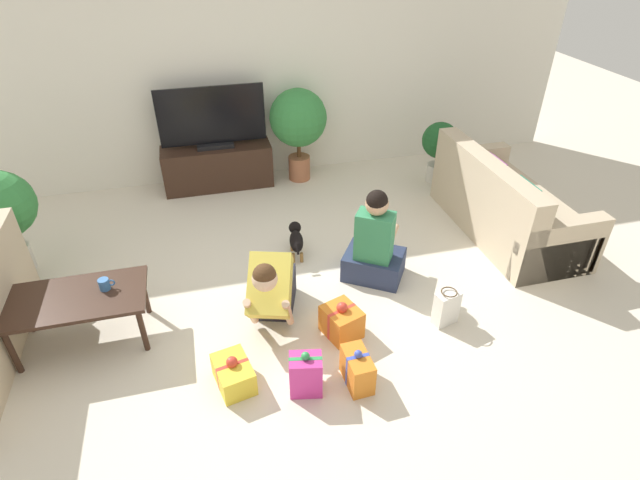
{
  "coord_description": "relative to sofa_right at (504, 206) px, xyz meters",
  "views": [
    {
      "loc": [
        -0.51,
        -3.24,
        2.84
      ],
      "look_at": [
        0.38,
        0.23,
        0.45
      ],
      "focal_mm": 28.0,
      "sensor_mm": 36.0,
      "label": 1
    }
  ],
  "objects": [
    {
      "name": "ground_plane",
      "position": [
        -2.42,
        -0.58,
        -0.3
      ],
      "size": [
        16.0,
        16.0,
        0.0
      ],
      "primitive_type": "plane",
      "color": "beige"
    },
    {
      "name": "wall_back",
      "position": [
        -2.42,
        2.05,
        1.0
      ],
      "size": [
        8.4,
        0.06,
        2.6
      ],
      "color": "white",
      "rests_on": "ground_plane"
    },
    {
      "name": "sofa_right",
      "position": [
        0.0,
        0.0,
        0.0
      ],
      "size": [
        0.85,
        1.78,
        0.83
      ],
      "rotation": [
        0.0,
        0.0,
        1.57
      ],
      "color": "#C6B293",
      "rests_on": "ground_plane"
    },
    {
      "name": "coffee_table",
      "position": [
        -3.99,
        -0.62,
        0.09
      ],
      "size": [
        1.02,
        0.56,
        0.44
      ],
      "color": "#382319",
      "rests_on": "ground_plane"
    },
    {
      "name": "tv_console",
      "position": [
        -2.76,
        1.77,
        -0.04
      ],
      "size": [
        1.27,
        0.41,
        0.51
      ],
      "color": "#382319",
      "rests_on": "ground_plane"
    },
    {
      "name": "tv",
      "position": [
        -2.76,
        1.77,
        0.53
      ],
      "size": [
        1.2,
        0.2,
        0.71
      ],
      "color": "black",
      "rests_on": "tv_console"
    },
    {
      "name": "potted_plant_corner_left",
      "position": [
        -4.7,
        0.53,
        0.37
      ],
      "size": [
        0.6,
        0.6,
        0.99
      ],
      "color": "beige",
      "rests_on": "ground_plane"
    },
    {
      "name": "potted_plant_corner_right",
      "position": [
        -0.15,
        1.24,
        0.18
      ],
      "size": [
        0.43,
        0.43,
        0.75
      ],
      "color": "beige",
      "rests_on": "ground_plane"
    },
    {
      "name": "potted_plant_back_right",
      "position": [
        -1.77,
        1.72,
        0.45
      ],
      "size": [
        0.68,
        0.68,
        1.13
      ],
      "color": "#A36042",
      "rests_on": "ground_plane"
    },
    {
      "name": "person_kneeling",
      "position": [
        -2.53,
        -0.75,
        0.03
      ],
      "size": [
        0.53,
        0.81,
        0.76
      ],
      "rotation": [
        0.0,
        0.0,
        -0.31
      ],
      "color": "#23232D",
      "rests_on": "ground_plane"
    },
    {
      "name": "person_sitting",
      "position": [
        -1.55,
        -0.41,
        0.04
      ],
      "size": [
        0.65,
        0.62,
        0.91
      ],
      "rotation": [
        0.0,
        0.0,
        2.56
      ],
      "color": "#283351",
      "rests_on": "ground_plane"
    },
    {
      "name": "dog",
      "position": [
        -2.16,
        0.13,
        -0.12
      ],
      "size": [
        0.17,
        0.48,
        0.27
      ],
      "rotation": [
        0.0,
        0.0,
        3.0
      ],
      "color": "black",
      "rests_on": "ground_plane"
    },
    {
      "name": "gift_box_a",
      "position": [
        -2.04,
        -1.05,
        -0.17
      ],
      "size": [
        0.33,
        0.36,
        0.32
      ],
      "rotation": [
        0.0,
        0.0,
        0.34
      ],
      "color": "orange",
      "rests_on": "ground_plane"
    },
    {
      "name": "gift_box_b",
      "position": [
        -2.93,
        -1.35,
        -0.19
      ],
      "size": [
        0.3,
        0.38,
        0.26
      ],
      "rotation": [
        0.0,
        0.0,
        0.21
      ],
      "color": "yellow",
      "rests_on": "ground_plane"
    },
    {
      "name": "gift_box_c",
      "position": [
        -2.44,
        -1.52,
        -0.14
      ],
      "size": [
        0.25,
        0.21,
        0.37
      ],
      "rotation": [
        0.0,
        0.0,
        -0.2
      ],
      "color": "#CC3389",
      "rests_on": "ground_plane"
    },
    {
      "name": "gift_box_d",
      "position": [
        -2.08,
        -1.55,
        -0.16
      ],
      "size": [
        0.18,
        0.31,
        0.31
      ],
      "rotation": [
        0.0,
        0.0,
        0.05
      ],
      "color": "orange",
      "rests_on": "ground_plane"
    },
    {
      "name": "gift_bag_a",
      "position": [
        -1.19,
        -1.13,
        -0.14
      ],
      "size": [
        0.22,
        0.16,
        0.32
      ],
      "rotation": [
        0.0,
        0.0,
        0.25
      ],
      "color": "white",
      "rests_on": "ground_plane"
    },
    {
      "name": "mug",
      "position": [
        -3.78,
        -0.57,
        0.19
      ],
      "size": [
        0.12,
        0.08,
        0.09
      ],
      "color": "#386BAD",
      "rests_on": "coffee_table"
    }
  ]
}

